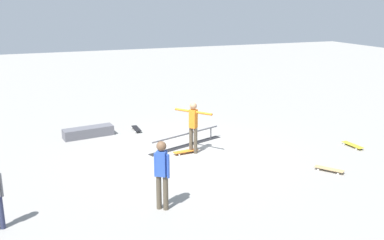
# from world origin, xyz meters

# --- Properties ---
(ground_plane) EXTENTS (60.00, 60.00, 0.00)m
(ground_plane) POSITION_xyz_m (0.00, 0.00, 0.00)
(ground_plane) COLOR gray
(grind_rail) EXTENTS (2.83, 1.21, 0.42)m
(grind_rail) POSITION_xyz_m (-0.44, -0.71, 0.18)
(grind_rail) COLOR black
(grind_rail) RESTS_ON ground_plane
(skate_ledge) EXTENTS (1.77, 0.72, 0.34)m
(skate_ledge) POSITION_xyz_m (2.41, -2.87, 0.17)
(skate_ledge) COLOR #595960
(skate_ledge) RESTS_ON ground_plane
(skater_main) EXTENTS (0.85, 1.08, 1.62)m
(skater_main) POSITION_xyz_m (-0.40, 0.01, 0.94)
(skater_main) COLOR brown
(skater_main) RESTS_ON ground_plane
(skateboard_main) EXTENTS (0.82, 0.32, 0.09)m
(skateboard_main) POSITION_xyz_m (-0.15, -0.00, 0.07)
(skateboard_main) COLOR orange
(skateboard_main) RESTS_ON ground_plane
(bystander_blue_shirt) EXTENTS (0.34, 0.28, 1.63)m
(bystander_blue_shirt) POSITION_xyz_m (1.66, 3.28, 0.92)
(bystander_blue_shirt) COLOR brown
(bystander_blue_shirt) RESTS_ON ground_plane
(loose_skateboard_black) EXTENTS (0.26, 0.80, 0.09)m
(loose_skateboard_black) POSITION_xyz_m (0.66, -2.98, 0.07)
(loose_skateboard_black) COLOR black
(loose_skateboard_black) RESTS_ON ground_plane
(loose_skateboard_yellow) EXTENTS (0.29, 0.81, 0.09)m
(loose_skateboard_yellow) POSITION_xyz_m (-5.42, 1.42, 0.07)
(loose_skateboard_yellow) COLOR yellow
(loose_skateboard_yellow) RESTS_ON ground_plane
(loose_skateboard_natural) EXTENTS (0.62, 0.77, 0.09)m
(loose_skateboard_natural) POSITION_xyz_m (-3.35, 2.85, 0.07)
(loose_skateboard_natural) COLOR tan
(loose_skateboard_natural) RESTS_ON ground_plane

